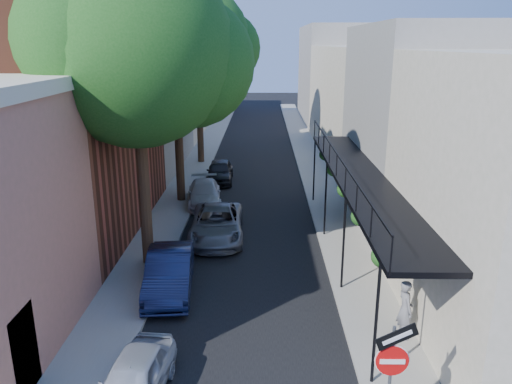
{
  "coord_description": "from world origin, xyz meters",
  "views": [
    {
      "loc": [
        0.56,
        -7.58,
        8.19
      ],
      "look_at": [
        0.32,
        10.46,
        2.8
      ],
      "focal_mm": 35.0,
      "sensor_mm": 36.0,
      "label": 1
    }
  ],
  "objects_px": {
    "oak_near": "(149,53)",
    "parked_car_d": "(205,193)",
    "oak_far": "(204,42)",
    "parked_car_c": "(217,224)",
    "parked_car_b": "(169,272)",
    "pedestrian": "(405,309)",
    "oak_mid": "(184,67)",
    "parked_car_a": "(134,380)",
    "parked_car_e": "(220,171)",
    "sign_post": "(392,365)"
  },
  "relations": [
    {
      "from": "sign_post",
      "to": "parked_car_b",
      "type": "distance_m",
      "value": 9.1
    },
    {
      "from": "oak_far",
      "to": "parked_car_b",
      "type": "distance_m",
      "value": 20.81
    },
    {
      "from": "oak_mid",
      "to": "parked_car_b",
      "type": "height_order",
      "value": "oak_mid"
    },
    {
      "from": "sign_post",
      "to": "oak_mid",
      "type": "relative_size",
      "value": 0.29
    },
    {
      "from": "parked_car_d",
      "to": "parked_car_c",
      "type": "bearing_deg",
      "value": -84.07
    },
    {
      "from": "parked_car_a",
      "to": "parked_car_c",
      "type": "distance_m",
      "value": 10.44
    },
    {
      "from": "oak_far",
      "to": "parked_car_a",
      "type": "distance_m",
      "value": 26.08
    },
    {
      "from": "oak_near",
      "to": "pedestrian",
      "type": "distance_m",
      "value": 11.78
    },
    {
      "from": "parked_car_d",
      "to": "parked_car_e",
      "type": "distance_m",
      "value": 4.55
    },
    {
      "from": "parked_car_c",
      "to": "pedestrian",
      "type": "bearing_deg",
      "value": -54.59
    },
    {
      "from": "oak_far",
      "to": "parked_car_c",
      "type": "distance_m",
      "value": 16.5
    },
    {
      "from": "parked_car_b",
      "to": "pedestrian",
      "type": "relative_size",
      "value": 2.42
    },
    {
      "from": "parked_car_c",
      "to": "parked_car_d",
      "type": "xyz_separation_m",
      "value": [
        -1.09,
        4.8,
        -0.07
      ]
    },
    {
      "from": "oak_mid",
      "to": "parked_car_d",
      "type": "bearing_deg",
      "value": -36.45
    },
    {
      "from": "oak_mid",
      "to": "oak_far",
      "type": "distance_m",
      "value": 9.12
    },
    {
      "from": "parked_car_b",
      "to": "parked_car_c",
      "type": "xyz_separation_m",
      "value": [
        1.2,
        4.86,
        -0.03
      ]
    },
    {
      "from": "parked_car_d",
      "to": "pedestrian",
      "type": "bearing_deg",
      "value": -67.41
    },
    {
      "from": "oak_near",
      "to": "parked_car_d",
      "type": "height_order",
      "value": "oak_near"
    },
    {
      "from": "parked_car_d",
      "to": "pedestrian",
      "type": "xyz_separation_m",
      "value": [
        7.09,
        -12.56,
        0.4
      ]
    },
    {
      "from": "oak_near",
      "to": "parked_car_b",
      "type": "xyz_separation_m",
      "value": [
        0.77,
        -2.37,
        -7.18
      ]
    },
    {
      "from": "sign_post",
      "to": "parked_car_c",
      "type": "xyz_separation_m",
      "value": [
        -4.56,
        11.77,
        -1.36
      ]
    },
    {
      "from": "sign_post",
      "to": "oak_far",
      "type": "distance_m",
      "value": 27.8
    },
    {
      "from": "oak_near",
      "to": "parked_car_a",
      "type": "bearing_deg",
      "value": -83.4
    },
    {
      "from": "oak_mid",
      "to": "parked_car_e",
      "type": "bearing_deg",
      "value": 70.36
    },
    {
      "from": "oak_near",
      "to": "oak_far",
      "type": "relative_size",
      "value": 0.96
    },
    {
      "from": "sign_post",
      "to": "oak_near",
      "type": "distance_m",
      "value": 12.77
    },
    {
      "from": "oak_near",
      "to": "parked_car_d",
      "type": "xyz_separation_m",
      "value": [
        0.88,
        7.28,
        -7.28
      ]
    },
    {
      "from": "oak_near",
      "to": "pedestrian",
      "type": "height_order",
      "value": "oak_near"
    },
    {
      "from": "sign_post",
      "to": "parked_car_b",
      "type": "bearing_deg",
      "value": 129.77
    },
    {
      "from": "oak_far",
      "to": "parked_car_e",
      "type": "relative_size",
      "value": 3.07
    },
    {
      "from": "parked_car_a",
      "to": "parked_car_b",
      "type": "bearing_deg",
      "value": 97.85
    },
    {
      "from": "parked_car_c",
      "to": "oak_far",
      "type": "bearing_deg",
      "value": 95.39
    },
    {
      "from": "oak_far",
      "to": "parked_car_d",
      "type": "bearing_deg",
      "value": -84.91
    },
    {
      "from": "oak_far",
      "to": "parked_car_d",
      "type": "xyz_separation_m",
      "value": [
        0.87,
        -9.73,
        -7.66
      ]
    },
    {
      "from": "parked_car_a",
      "to": "sign_post",
      "type": "bearing_deg",
      "value": -7.52
    },
    {
      "from": "sign_post",
      "to": "parked_car_a",
      "type": "distance_m",
      "value": 5.96
    },
    {
      "from": "sign_post",
      "to": "parked_car_d",
      "type": "height_order",
      "value": "sign_post"
    },
    {
      "from": "oak_mid",
      "to": "parked_car_c",
      "type": "distance_m",
      "value": 8.65
    },
    {
      "from": "parked_car_a",
      "to": "pedestrian",
      "type": "height_order",
      "value": "pedestrian"
    },
    {
      "from": "parked_car_b",
      "to": "parked_car_e",
      "type": "xyz_separation_m",
      "value": [
        0.55,
        14.18,
        -0.04
      ]
    },
    {
      "from": "oak_far",
      "to": "parked_car_c",
      "type": "height_order",
      "value": "oak_far"
    },
    {
      "from": "oak_near",
      "to": "parked_car_c",
      "type": "bearing_deg",
      "value": 51.64
    },
    {
      "from": "oak_near",
      "to": "sign_post",
      "type": "bearing_deg",
      "value": -54.91
    },
    {
      "from": "parked_car_a",
      "to": "oak_mid",
      "type": "bearing_deg",
      "value": 99.81
    },
    {
      "from": "oak_far",
      "to": "parked_car_d",
      "type": "relative_size",
      "value": 2.88
    },
    {
      "from": "oak_mid",
      "to": "oak_far",
      "type": "xyz_separation_m",
      "value": [
        0.06,
        9.04,
        1.2
      ]
    },
    {
      "from": "oak_mid",
      "to": "parked_car_d",
      "type": "distance_m",
      "value": 6.56
    },
    {
      "from": "oak_near",
      "to": "parked_car_a",
      "type": "height_order",
      "value": "oak_near"
    },
    {
      "from": "oak_near",
      "to": "parked_car_c",
      "type": "relative_size",
      "value": 2.35
    },
    {
      "from": "parked_car_a",
      "to": "pedestrian",
      "type": "xyz_separation_m",
      "value": [
        7.05,
        2.62,
        0.42
      ]
    }
  ]
}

